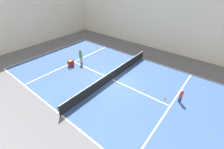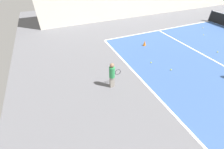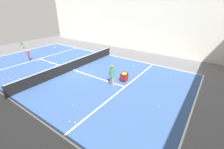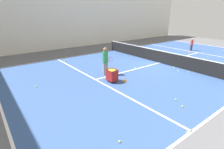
# 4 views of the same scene
# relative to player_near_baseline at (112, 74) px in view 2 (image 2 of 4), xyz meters

# --- Properties ---
(line_baseline_near) EXTENTS (11.85, 0.10, 0.00)m
(line_baseline_near) POSITION_rel_player_near_baseline_xyz_m (1.16, 1.49, -0.71)
(line_baseline_near) COLOR white
(line_baseline_near) RESTS_ON ground
(line_sideline_left) EXTENTS (0.10, 21.37, 0.00)m
(line_sideline_left) POSITION_rel_player_near_baseline_xyz_m (-4.77, 12.18, -0.71)
(line_sideline_left) COLOR white
(line_sideline_left) RESTS_ON ground
(player_near_baseline) EXTENTS (0.26, 0.58, 1.26)m
(player_near_baseline) POSITION_rel_player_near_baseline_xyz_m (0.00, 0.00, 0.00)
(player_near_baseline) COLOR gray
(player_near_baseline) RESTS_ON ground
(training_cone_0) EXTENTS (0.21, 0.21, 0.35)m
(training_cone_0) POSITION_rel_player_near_baseline_xyz_m (-2.92, 3.67, -0.54)
(training_cone_0) COLOR orange
(training_cone_0) RESTS_ON ground
(tennis_ball_0) EXTENTS (0.07, 0.07, 0.07)m
(tennis_ball_0) POSITION_rel_player_near_baseline_xyz_m (-2.57, 8.85, -0.68)
(tennis_ball_0) COLOR yellow
(tennis_ball_0) RESTS_ON ground
(tennis_ball_17) EXTENTS (0.07, 0.07, 0.07)m
(tennis_ball_17) POSITION_rel_player_near_baseline_xyz_m (-0.25, 7.35, -0.68)
(tennis_ball_17) COLOR yellow
(tennis_ball_17) RESTS_ON ground
(tennis_ball_20) EXTENTS (0.07, 0.07, 0.07)m
(tennis_ball_20) POSITION_rel_player_near_baseline_xyz_m (-0.92, 2.79, -0.68)
(tennis_ball_20) COLOR yellow
(tennis_ball_20) RESTS_ON ground
(tennis_ball_21) EXTENTS (0.07, 0.07, 0.07)m
(tennis_ball_21) POSITION_rel_player_near_baseline_xyz_m (0.09, 3.35, -0.68)
(tennis_ball_21) COLOR yellow
(tennis_ball_21) RESTS_ON ground
(tennis_ball_28) EXTENTS (0.07, 0.07, 0.07)m
(tennis_ball_28) POSITION_rel_player_near_baseline_xyz_m (-3.68, 10.08, -0.68)
(tennis_ball_28) COLOR yellow
(tennis_ball_28) RESTS_ON ground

